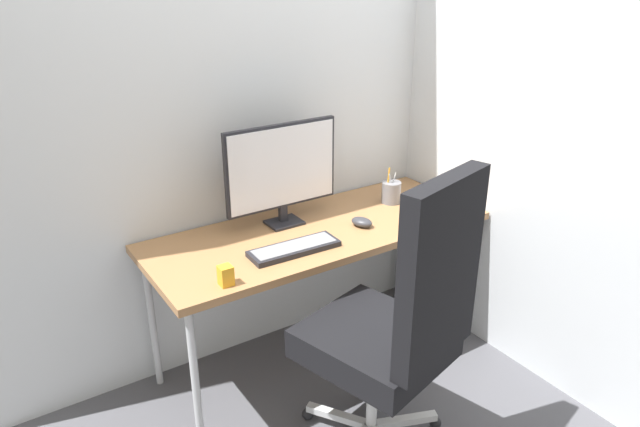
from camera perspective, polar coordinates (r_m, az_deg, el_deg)
name	(u,v)px	position (r m, az deg, el deg)	size (l,w,h in m)	color
ground_plane	(319,357)	(3.03, -0.14, -13.54)	(8.00, 8.00, 0.00)	#4C4C51
wall_back	(277,59)	(2.74, -4.09, 14.50)	(3.01, 0.04, 2.80)	silver
wall_side_right	(496,60)	(2.83, 16.52, 13.94)	(0.04, 2.06, 2.80)	silver
desk	(318,237)	(2.69, -0.15, -2.28)	(1.55, 0.60, 0.70)	#996B42
office_chair	(398,323)	(2.20, 7.45, -10.31)	(0.59, 0.63, 1.20)	black
monitor	(282,169)	(2.63, -3.68, 4.28)	(0.54, 0.12, 0.46)	black
keyboard	(294,248)	(2.46, -2.49, -3.36)	(0.39, 0.14, 0.03)	black
mouse	(362,222)	(2.68, 4.02, -0.82)	(0.07, 0.10, 0.04)	#333338
pen_holder	(391,192)	(2.95, 6.83, 2.05)	(0.09, 0.09, 0.18)	slate
notebook	(427,196)	(3.03, 10.17, 1.62)	(0.10, 0.19, 0.03)	silver
desk_clamp_accessory	(226,276)	(2.23, -9.01, -5.89)	(0.05, 0.05, 0.08)	orange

